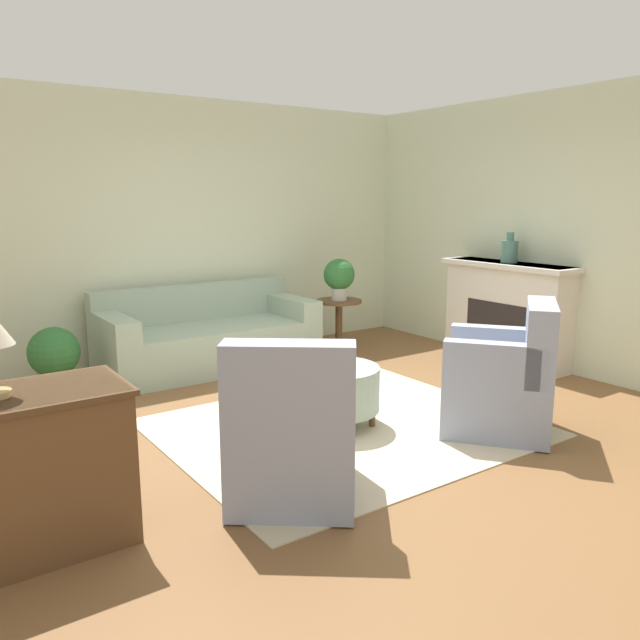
{
  "coord_description": "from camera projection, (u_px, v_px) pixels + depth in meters",
  "views": [
    {
      "loc": [
        -2.78,
        -3.63,
        1.76
      ],
      "look_at": [
        0.15,
        0.55,
        0.75
      ],
      "focal_mm": 35.0,
      "sensor_mm": 36.0,
      "label": 1
    }
  ],
  "objects": [
    {
      "name": "ground_plane",
      "position": [
        345.0,
        428.0,
        4.82
      ],
      "size": [
        16.0,
        16.0,
        0.0
      ],
      "primitive_type": "plane",
      "color": "brown"
    },
    {
      "name": "fireplace",
      "position": [
        507.0,
        311.0,
        6.64
      ],
      "size": [
        0.44,
        1.51,
        1.08
      ],
      "color": "silver",
      "rests_on": "ground_plane"
    },
    {
      "name": "rug",
      "position": [
        345.0,
        428.0,
        4.82
      ],
      "size": [
        2.66,
        2.26,
        0.01
      ],
      "color": "beige",
      "rests_on": "ground_plane"
    },
    {
      "name": "wall_back",
      "position": [
        189.0,
        230.0,
        6.83
      ],
      "size": [
        9.56,
        0.12,
        2.8
      ],
      "color": "beige",
      "rests_on": "ground_plane"
    },
    {
      "name": "ottoman_table",
      "position": [
        334.0,
        388.0,
        4.84
      ],
      "size": [
        0.7,
        0.7,
        0.46
      ],
      "color": "#9EB29E",
      "rests_on": "rug"
    },
    {
      "name": "vase_mantel_near",
      "position": [
        510.0,
        251.0,
        6.5
      ],
      "size": [
        0.17,
        0.17,
        0.32
      ],
      "color": "#477066",
      "rests_on": "fireplace"
    },
    {
      "name": "potted_plant_on_side_table",
      "position": [
        339.0,
        276.0,
        7.06
      ],
      "size": [
        0.36,
        0.36,
        0.47
      ],
      "color": "beige",
      "rests_on": "side_table"
    },
    {
      "name": "dresser",
      "position": [
        3.0,
        475.0,
        3.03
      ],
      "size": [
        1.2,
        0.57,
        0.83
      ],
      "color": "brown",
      "rests_on": "ground_plane"
    },
    {
      "name": "wall_right",
      "position": [
        575.0,
        234.0,
        6.15
      ],
      "size": [
        0.12,
        9.57,
        2.8
      ],
      "color": "beige",
      "rests_on": "ground_plane"
    },
    {
      "name": "armchair_right",
      "position": [
        505.0,
        382.0,
        4.69
      ],
      "size": [
        1.03,
        1.04,
        1.0
      ],
      "color": "#8E99B2",
      "rests_on": "rug"
    },
    {
      "name": "potted_plant_floor",
      "position": [
        54.0,
        358.0,
        5.53
      ],
      "size": [
        0.45,
        0.45,
        0.63
      ],
      "color": "beige",
      "rests_on": "ground_plane"
    },
    {
      "name": "armchair_left",
      "position": [
        293.0,
        437.0,
        3.62
      ],
      "size": [
        1.03,
        1.04,
        1.0
      ],
      "color": "#8E99B2",
      "rests_on": "rug"
    },
    {
      "name": "side_table",
      "position": [
        339.0,
        316.0,
        7.15
      ],
      "size": [
        0.52,
        0.52,
        0.6
      ],
      "color": "brown",
      "rests_on": "ground_plane"
    },
    {
      "name": "couch",
      "position": [
        207.0,
        338.0,
        6.52
      ],
      "size": [
        2.21,
        0.96,
        0.84
      ],
      "color": "#9EB29E",
      "rests_on": "ground_plane"
    }
  ]
}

